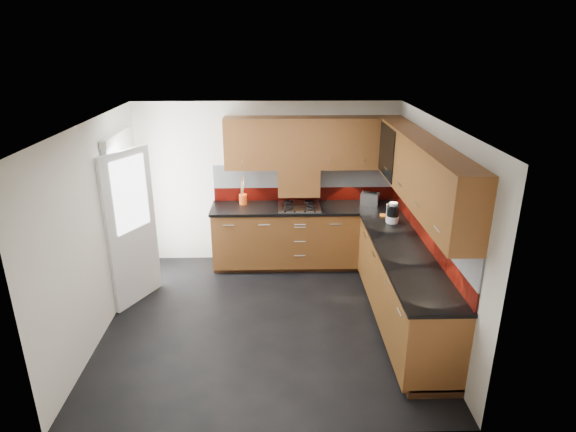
{
  "coord_description": "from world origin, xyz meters",
  "views": [
    {
      "loc": [
        0.12,
        -5.05,
        3.25
      ],
      "look_at": [
        0.27,
        0.65,
        1.11
      ],
      "focal_mm": 30.0,
      "sensor_mm": 36.0,
      "label": 1
    }
  ],
  "objects_px": {
    "food_processor": "(393,213)",
    "gas_hob": "(299,206)",
    "toaster": "(370,199)",
    "utensil_pot": "(243,198)"
  },
  "relations": [
    {
      "from": "toaster",
      "to": "gas_hob",
      "type": "bearing_deg",
      "value": -175.32
    },
    {
      "from": "utensil_pot",
      "to": "food_processor",
      "type": "xyz_separation_m",
      "value": [
        2.01,
        -0.8,
        0.03
      ]
    },
    {
      "from": "food_processor",
      "to": "gas_hob",
      "type": "bearing_deg",
      "value": 152.15
    },
    {
      "from": "gas_hob",
      "to": "food_processor",
      "type": "distance_m",
      "value": 1.36
    },
    {
      "from": "gas_hob",
      "to": "toaster",
      "type": "height_order",
      "value": "toaster"
    },
    {
      "from": "gas_hob",
      "to": "utensil_pot",
      "type": "bearing_deg",
      "value": 168.69
    },
    {
      "from": "gas_hob",
      "to": "utensil_pot",
      "type": "height_order",
      "value": "utensil_pot"
    },
    {
      "from": "utensil_pot",
      "to": "food_processor",
      "type": "height_order",
      "value": "utensil_pot"
    },
    {
      "from": "utensil_pot",
      "to": "food_processor",
      "type": "distance_m",
      "value": 2.17
    },
    {
      "from": "utensil_pot",
      "to": "toaster",
      "type": "distance_m",
      "value": 1.85
    }
  ]
}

